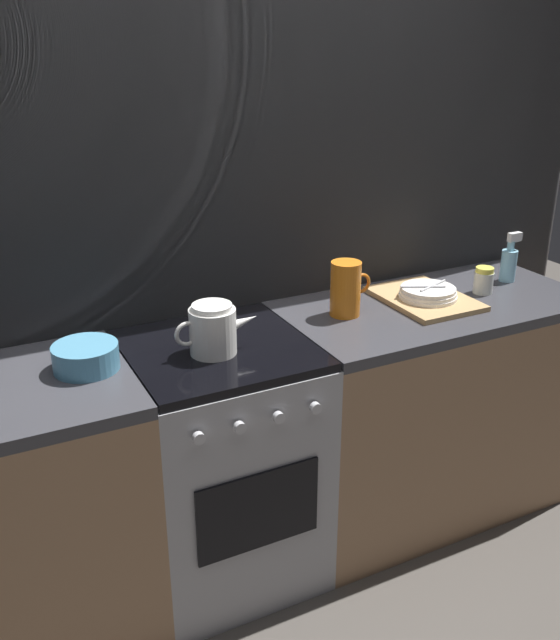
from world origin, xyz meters
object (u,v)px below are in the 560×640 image
Objects in this scene: mixing_bowl at (86,357)px; spray_bottle at (509,262)px; stove_unit at (222,463)px; pitcher at (346,289)px; kettle at (213,329)px; spice_jar at (484,281)px; dish_pile at (426,296)px.

mixing_bowl is 0.99× the size of spray_bottle.
mixing_bowl is (-0.42, 0.03, 0.49)m from stove_unit.
pitcher reaches higher than stove_unit.
kettle is 1.16m from spice_jar.
mixing_bowl is 1.28m from dish_pile.
kettle is 1.35m from spray_bottle.
kettle is (-0.03, -0.04, 0.53)m from stove_unit.
kettle is 0.71× the size of dish_pile.
spice_jar is at bearing -160.68° from spray_bottle.
stove_unit is at bearing -174.49° from pitcher.
stove_unit is at bearing -3.47° from mixing_bowl.
pitcher is (0.52, 0.05, 0.55)m from stove_unit.
stove_unit is 0.76m from pitcher.
stove_unit is 1.42m from spray_bottle.
spice_jar is at bearing -4.66° from pitcher.
spray_bottle reaches higher than dish_pile.
spray_bottle is (1.32, 0.07, 0.53)m from stove_unit.
kettle reaches higher than spice_jar.
spray_bottle is at bearing 4.61° from kettle.
dish_pile is at bearing 175.28° from spice_jar.
dish_pile is (0.86, 0.02, 0.47)m from stove_unit.
kettle reaches higher than dish_pile.
stove_unit is at bearing -177.05° from spray_bottle.
spray_bottle is (0.80, 0.02, -0.02)m from pitcher.
stove_unit is 3.16× the size of kettle.
mixing_bowl is 0.94m from pitcher.
pitcher is 0.80m from spray_bottle.
kettle reaches higher than mixing_bowl.
stove_unit is 2.25× the size of dish_pile.
dish_pile is 0.46m from spray_bottle.
spray_bottle reaches higher than kettle.
mixing_bowl is at bearing 170.36° from kettle.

